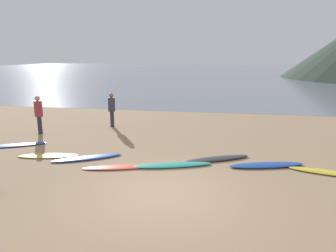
% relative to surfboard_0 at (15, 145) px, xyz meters
% --- Properties ---
extents(ground_plane, '(120.00, 120.00, 0.20)m').
position_rel_surfboard_0_xyz_m(ground_plane, '(6.70, 6.68, -0.13)').
color(ground_plane, '#997C5B').
rests_on(ground_plane, ground).
extents(ocean_water, '(140.00, 100.00, 0.01)m').
position_rel_surfboard_0_xyz_m(ocean_water, '(6.70, 58.75, -0.03)').
color(ocean_water, slate).
rests_on(ocean_water, ground).
extents(surfboard_0, '(2.38, 1.57, 0.07)m').
position_rel_surfboard_0_xyz_m(surfboard_0, '(0.00, 0.00, 0.00)').
color(surfboard_0, '#1E479E').
rests_on(surfboard_0, ground).
extents(surfboard_1, '(2.24, 1.05, 0.06)m').
position_rel_surfboard_0_xyz_m(surfboard_1, '(2.04, -0.97, -0.00)').
color(surfboard_1, yellow).
rests_on(surfboard_1, ground).
extents(surfboard_2, '(2.36, 1.67, 0.08)m').
position_rel_surfboard_0_xyz_m(surfboard_2, '(3.51, -0.97, 0.01)').
color(surfboard_2, '#1E479E').
rests_on(surfboard_2, ground).
extents(surfboard_3, '(2.32, 1.08, 0.07)m').
position_rel_surfboard_0_xyz_m(surfboard_3, '(4.90, -1.65, 0.00)').
color(surfboard_3, '#D84C38').
rests_on(surfboard_3, ground).
extents(surfboard_4, '(2.68, 1.27, 0.09)m').
position_rel_surfboard_0_xyz_m(surfboard_4, '(6.58, -1.18, 0.01)').
color(surfboard_4, teal).
rests_on(surfboard_4, ground).
extents(surfboard_5, '(2.34, 1.48, 0.09)m').
position_rel_surfboard_0_xyz_m(surfboard_5, '(8.05, -0.26, 0.01)').
color(surfboard_5, '#333338').
rests_on(surfboard_5, ground).
extents(surfboard_6, '(2.56, 1.23, 0.09)m').
position_rel_surfboard_0_xyz_m(surfboard_6, '(9.64, -0.62, 0.01)').
color(surfboard_6, '#1E479E').
rests_on(surfboard_6, ground).
extents(surfboard_7, '(2.38, 0.98, 0.07)m').
position_rel_surfboard_0_xyz_m(surfboard_7, '(11.46, -0.95, 0.00)').
color(surfboard_7, yellow).
rests_on(surfboard_7, ground).
extents(person_0, '(0.36, 0.36, 1.77)m').
position_rel_surfboard_0_xyz_m(person_0, '(-0.12, 1.98, 1.01)').
color(person_0, '#2D2D38').
rests_on(person_0, ground).
extents(person_1, '(0.35, 0.35, 1.72)m').
position_rel_surfboard_0_xyz_m(person_1, '(2.66, 3.93, 0.98)').
color(person_1, '#2D2D38').
rests_on(person_1, ground).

